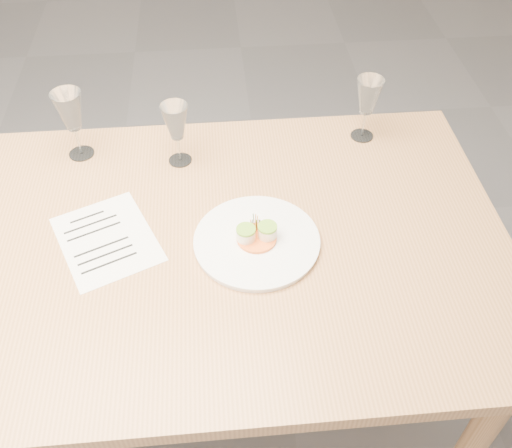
{
  "coord_description": "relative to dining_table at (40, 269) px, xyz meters",
  "views": [
    {
      "loc": [
        0.47,
        -0.98,
        1.81
      ],
      "look_at": [
        0.56,
        -0.0,
        0.8
      ],
      "focal_mm": 40.0,
      "sensor_mm": 36.0,
      "label": 1
    }
  ],
  "objects": [
    {
      "name": "ground",
      "position": [
        0.0,
        0.0,
        -0.68
      ],
      "size": [
        7.0,
        7.0,
        0.0
      ],
      "primitive_type": "plane",
      "color": "slate",
      "rests_on": "ground"
    },
    {
      "name": "dining_table",
      "position": [
        0.0,
        0.0,
        0.0
      ],
      "size": [
        2.4,
        1.0,
        0.75
      ],
      "color": "tan",
      "rests_on": "ground"
    },
    {
      "name": "dinner_plate",
      "position": [
        0.56,
        -0.02,
        0.08
      ],
      "size": [
        0.32,
        0.32,
        0.08
      ],
      "rotation": [
        0.0,
        0.0,
        -0.07
      ],
      "color": "white",
      "rests_on": "dining_table"
    },
    {
      "name": "recipe_sheet",
      "position": [
        0.18,
        0.02,
        0.07
      ],
      "size": [
        0.31,
        0.35,
        0.0
      ],
      "rotation": [
        0.0,
        0.0,
        0.41
      ],
      "color": "white",
      "rests_on": "dining_table"
    },
    {
      "name": "wine_glass_1",
      "position": [
        0.07,
        0.38,
        0.21
      ],
      "size": [
        0.08,
        0.08,
        0.21
      ],
      "color": "white",
      "rests_on": "dining_table"
    },
    {
      "name": "wine_glass_2",
      "position": [
        0.36,
        0.32,
        0.2
      ],
      "size": [
        0.08,
        0.08,
        0.19
      ],
      "color": "white",
      "rests_on": "dining_table"
    },
    {
      "name": "wine_glass_3",
      "position": [
        0.91,
        0.39,
        0.21
      ],
      "size": [
        0.08,
        0.08,
        0.2
      ],
      "color": "white",
      "rests_on": "dining_table"
    }
  ]
}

